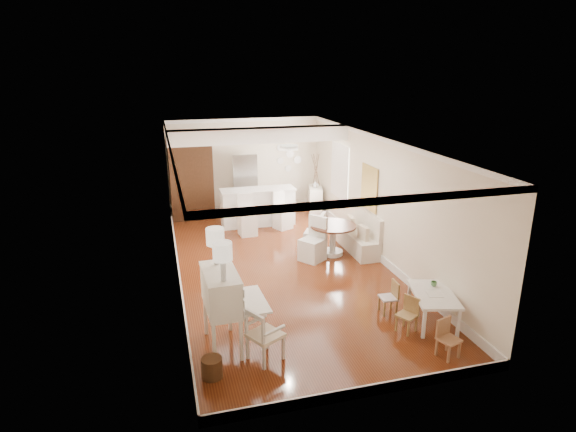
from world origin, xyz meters
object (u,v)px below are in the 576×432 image
breakfast_counter (258,207)px  fridge (257,184)px  wicker_basket (212,368)px  slip_chair_near (312,239)px  kids_chair_a (407,315)px  kids_chair_b (388,297)px  bar_stool_right (283,210)px  pantry_cabinet (191,180)px  kids_chair_c (449,339)px  dining_table (333,240)px  secretary_bureau (222,310)px  slip_chair_far (315,232)px  gustavian_armchair (265,334)px  kids_table (432,308)px  sideboard (315,200)px  bar_stool_left (247,215)px

breakfast_counter → fridge: 1.14m
wicker_basket → slip_chair_near: 4.64m
kids_chair_a → kids_chair_b: 0.66m
kids_chair_a → bar_stool_right: (-0.65, 5.70, 0.21)m
wicker_basket → pantry_cabinet: bearing=87.3°
wicker_basket → kids_chair_c: (3.54, -0.44, 0.16)m
kids_chair_c → pantry_cabinet: bearing=94.8°
kids_chair_c → dining_table: dining_table is taller
bar_stool_right → kids_chair_b: bearing=-107.1°
secretary_bureau → kids_chair_a: size_ratio=2.11×
kids_chair_b → kids_chair_c: (0.26, -1.50, 0.00)m
secretary_bureau → slip_chair_far: size_ratio=1.40×
gustavian_armchair → kids_table: gustavian_armchair is taller
secretary_bureau → kids_chair_c: 3.51m
kids_chair_a → fridge: size_ratio=0.34×
dining_table → sideboard: bearing=78.6°
kids_chair_c → breakfast_counter: 7.20m
secretary_bureau → kids_table: bearing=-5.4°
kids_chair_c → slip_chair_near: slip_chair_near is taller
fridge → slip_chair_far: bearing=-77.8°
fridge → kids_chair_c: bearing=-81.0°
kids_chair_b → fridge: fridge is taller
kids_chair_a → bar_stool_left: bar_stool_left is taller
bar_stool_left → kids_chair_b: bearing=-75.8°
wicker_basket → kids_chair_a: kids_chair_a is taller
fridge → bar_stool_right: bearing=-76.2°
kids_chair_a → slip_chair_far: (-0.32, 3.96, 0.16)m
dining_table → bar_stool_left: bar_stool_left is taller
slip_chair_far → bar_stool_right: size_ratio=0.90×
kids_table → dining_table: (-0.57, 3.41, 0.09)m
bar_stool_left → sideboard: size_ratio=1.29×
slip_chair_near → pantry_cabinet: pantry_cabinet is taller
kids_chair_b → bar_stool_left: (-1.67, 4.77, 0.24)m
gustavian_armchair → slip_chair_far: 4.64m
wicker_basket → fridge: 8.01m
dining_table → sideboard: sideboard is taller
kids_table → bar_stool_right: bar_stool_right is taller
sideboard → kids_table: bearing=-76.1°
bar_stool_left → sideboard: bearing=25.9°
breakfast_counter → pantry_cabinet: (-1.70, 1.08, 0.63)m
secretary_bureau → fridge: (2.00, 6.91, 0.25)m
gustavian_armchair → dining_table: gustavian_armchair is taller
fridge → wicker_basket: bearing=-106.5°
wicker_basket → kids_table: kids_table is taller
kids_chair_a → pantry_cabinet: 7.90m
gustavian_armchair → bar_stool_left: bar_stool_left is taller
dining_table → breakfast_counter: bearing=114.8°
gustavian_armchair → sideboard: gustavian_armchair is taller
bar_stool_right → fridge: size_ratio=0.57×
gustavian_armchair → slip_chair_far: size_ratio=0.93×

